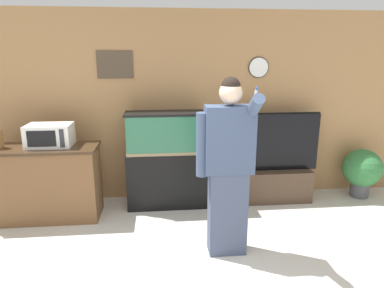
% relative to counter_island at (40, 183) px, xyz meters
% --- Properties ---
extents(wall_back_paneled, '(10.00, 0.08, 2.60)m').
position_rel_counter_island_xyz_m(wall_back_paneled, '(1.67, 0.60, 0.84)').
color(wall_back_paneled, '#A87A4C').
rests_on(wall_back_paneled, ground_plane).
extents(counter_island, '(1.46, 0.55, 0.93)m').
position_rel_counter_island_xyz_m(counter_island, '(0.00, 0.00, 0.00)').
color(counter_island, brown).
rests_on(counter_island, ground_plane).
extents(microwave, '(0.53, 0.37, 0.27)m').
position_rel_counter_island_xyz_m(microwave, '(0.17, 0.04, 0.60)').
color(microwave, white).
rests_on(microwave, counter_island).
extents(aquarium_on_stand, '(1.11, 0.39, 1.29)m').
position_rel_counter_island_xyz_m(aquarium_on_stand, '(1.60, 0.23, 0.18)').
color(aquarium_on_stand, black).
rests_on(aquarium_on_stand, ground_plane).
extents(tv_on_stand, '(1.26, 0.40, 1.25)m').
position_rel_counter_island_xyz_m(tv_on_stand, '(3.07, 0.27, -0.10)').
color(tv_on_stand, '#4C3828').
rests_on(tv_on_stand, ground_plane).
extents(person_standing, '(0.57, 0.43, 1.82)m').
position_rel_counter_island_xyz_m(person_standing, '(2.16, -0.99, 0.48)').
color(person_standing, '#424C66').
rests_on(person_standing, ground_plane).
extents(potted_plant, '(0.54, 0.54, 0.71)m').
position_rel_counter_island_xyz_m(potted_plant, '(4.38, 0.25, -0.06)').
color(potted_plant, '#4C4C51').
rests_on(potted_plant, ground_plane).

